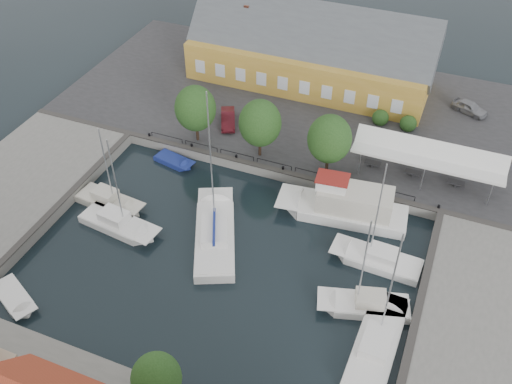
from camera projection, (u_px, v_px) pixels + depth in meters
ground at (230, 247)px, 49.48m from camera, size 140.00×140.00×0.00m
north_quay at (311, 108)px, 65.24m from camera, size 56.00×26.00×1.00m
west_quay at (9, 194)px, 53.96m from camera, size 12.00×24.00×1.00m
east_quay at (494, 343)px, 41.53m from camera, size 12.00×24.00×1.00m
quay_edge_fittings at (251, 204)px, 52.10m from camera, size 56.00×24.72×0.40m
warehouse at (307, 53)px, 67.15m from camera, size 28.56×14.00×9.55m
tent_canopy at (429, 156)px, 53.25m from camera, size 14.00×4.00×2.83m
quay_trees at (260, 123)px, 55.24m from camera, size 18.20×4.20×6.30m
car_silver at (470, 107)px, 63.21m from camera, size 4.34×3.16×1.37m
car_red at (228, 119)px, 61.52m from camera, size 3.07×4.40×1.37m
center_sailboat at (215, 236)px, 49.99m from camera, size 7.49×11.29×14.86m
trawler at (347, 208)px, 51.78m from camera, size 12.32×4.84×5.00m
east_boat_a at (378, 261)px, 47.91m from camera, size 7.82×2.90×10.97m
east_boat_b at (366, 306)px, 44.34m from camera, size 7.49×4.22×10.01m
east_boat_c at (376, 346)px, 41.62m from camera, size 3.14×9.31×11.64m
west_boat_b at (109, 203)px, 53.43m from camera, size 6.97×3.00×9.49m
west_boat_c at (118, 225)px, 51.17m from camera, size 7.97×3.40×10.56m
launch_sw at (15, 299)px, 45.11m from camera, size 5.16×3.78×0.98m
launch_nw at (174, 162)px, 58.40m from camera, size 4.53×2.55×0.88m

